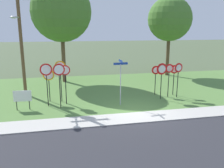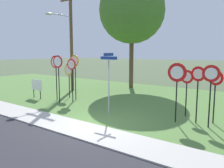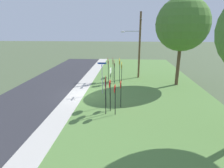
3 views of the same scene
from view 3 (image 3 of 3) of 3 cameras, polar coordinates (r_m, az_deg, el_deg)
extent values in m
plane|color=#4C5B3D|center=(17.93, -8.44, -3.38)|extent=(160.00, 160.00, 0.00)
cube|color=#2D2D33|center=(19.54, -22.33, -2.79)|extent=(44.00, 6.40, 0.01)
cube|color=#BCB7AD|center=(18.11, -10.92, -3.20)|extent=(44.00, 1.60, 0.06)
cube|color=#567F3D|center=(17.64, 10.99, -3.78)|extent=(44.00, 12.00, 0.04)
cylinder|color=black|center=(22.24, 0.33, 4.17)|extent=(0.06, 0.06, 2.51)
cylinder|color=red|center=(22.02, 0.23, 7.22)|extent=(0.78, 0.09, 0.78)
cylinder|color=white|center=(22.02, 0.19, 7.22)|extent=(0.61, 0.06, 0.61)
cylinder|color=black|center=(21.09, 0.78, 3.30)|extent=(0.06, 0.06, 2.38)
cylinder|color=red|center=(20.86, 0.68, 6.34)|extent=(0.67, 0.07, 0.67)
cylinder|color=white|center=(20.86, 0.63, 6.35)|extent=(0.52, 0.04, 0.52)
cylinder|color=black|center=(21.34, 2.37, 3.70)|extent=(0.06, 0.06, 2.56)
cylinder|color=gold|center=(21.10, 2.30, 6.95)|extent=(0.74, 0.06, 0.74)
cylinder|color=white|center=(21.10, 2.25, 6.95)|extent=(0.58, 0.04, 0.58)
cylinder|color=black|center=(22.19, 2.99, 3.41)|extent=(0.06, 0.06, 1.97)
cylinder|color=gold|center=(22.00, 2.92, 5.76)|extent=(0.79, 0.06, 0.78)
cylinder|color=white|center=(22.01, 2.87, 5.76)|extent=(0.61, 0.04, 0.61)
cylinder|color=black|center=(21.49, -1.12, 3.80)|extent=(0.06, 0.06, 2.56)
cylinder|color=red|center=(21.26, -1.24, 7.03)|extent=(0.74, 0.07, 0.74)
cylinder|color=white|center=(21.26, -1.29, 7.03)|extent=(0.58, 0.04, 0.58)
cylinder|color=black|center=(14.62, 2.74, -3.56)|extent=(0.06, 0.06, 1.99)
cone|color=red|center=(14.33, 2.63, -0.06)|extent=(0.65, 0.11, 0.65)
cone|color=white|center=(14.33, 2.55, -0.05)|extent=(0.44, 0.07, 0.44)
cylinder|color=black|center=(13.37, 0.99, -5.33)|extent=(0.06, 0.06, 2.06)
cone|color=red|center=(13.05, 0.84, -1.39)|extent=(0.64, 0.11, 0.64)
cone|color=white|center=(13.05, 0.75, -1.39)|extent=(0.43, 0.07, 0.44)
cylinder|color=black|center=(13.94, -0.54, -4.04)|extent=(0.06, 0.06, 2.23)
cone|color=red|center=(13.61, -0.72, 0.10)|extent=(0.64, 0.11, 0.64)
cone|color=silver|center=(13.61, -0.81, 0.10)|extent=(0.43, 0.07, 0.44)
cylinder|color=black|center=(13.41, -1.96, -4.73)|extent=(0.06, 0.06, 2.30)
cone|color=red|center=(13.06, -2.18, -0.30)|extent=(0.68, 0.16, 0.69)
cone|color=silver|center=(13.06, -2.28, -0.29)|extent=(0.46, 0.10, 0.47)
cylinder|color=black|center=(14.68, -1.89, -2.83)|extent=(0.06, 0.06, 2.29)
cone|color=red|center=(14.37, -2.09, 1.19)|extent=(0.82, 0.09, 0.82)
cone|color=silver|center=(14.37, -2.17, 1.19)|extent=(0.56, 0.06, 0.56)
cylinder|color=#9EA0A8|center=(17.71, -3.03, 1.26)|extent=(0.07, 0.07, 2.71)
cylinder|color=#9EA0A8|center=(17.40, -3.09, 5.63)|extent=(0.09, 0.09, 0.03)
cube|color=navy|center=(17.39, -3.10, 5.82)|extent=(0.96, 0.07, 0.15)
cube|color=navy|center=(17.36, -3.11, 6.37)|extent=(0.06, 0.82, 0.15)
cylinder|color=brown|center=(23.68, 8.45, 11.47)|extent=(0.24, 0.24, 8.00)
cube|color=brown|center=(23.62, 8.78, 18.84)|extent=(2.10, 0.12, 0.12)
cylinder|color=gray|center=(24.47, 8.64, 18.99)|extent=(0.09, 0.09, 0.10)
cylinder|color=gray|center=(22.78, 8.96, 19.18)|extent=(0.09, 0.09, 0.10)
cylinder|color=#9EA0A8|center=(23.55, 5.99, 15.82)|extent=(0.08, 2.10, 0.08)
ellipsoid|color=#B7B7BC|center=(23.54, 3.33, 15.74)|extent=(0.40, 0.56, 0.18)
cylinder|color=black|center=(24.33, -0.32, 2.88)|extent=(0.05, 0.05, 0.55)
cylinder|color=black|center=(23.59, -0.56, 2.44)|extent=(0.05, 0.05, 0.55)
cube|color=white|center=(23.82, -0.45, 4.13)|extent=(1.10, 0.08, 0.70)
cylinder|color=brown|center=(21.58, 19.69, 6.35)|extent=(0.36, 0.36, 5.11)
sphere|color=#47752D|center=(21.31, 20.75, 16.76)|extent=(5.47, 5.47, 5.47)
camera|label=1|loc=(26.64, -35.82, 11.42)|focal=37.74mm
camera|label=2|loc=(15.33, -41.94, 1.31)|focal=36.65mm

